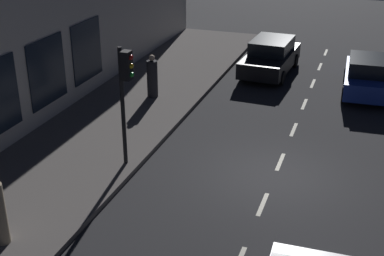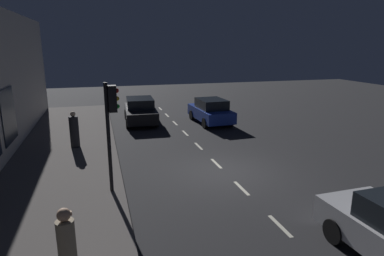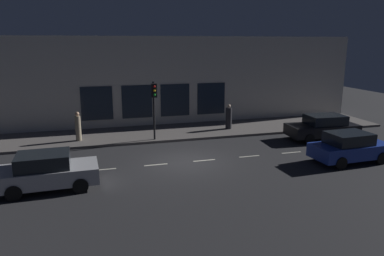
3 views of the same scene
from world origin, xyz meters
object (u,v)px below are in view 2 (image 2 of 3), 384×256
object	(u,v)px
pedestrian_0	(68,254)
pedestrian_1	(74,131)
parked_car_0	(211,111)
traffic_light	(111,115)
parked_car_2	(140,110)

from	to	relation	value
pedestrian_0	pedestrian_1	size ratio (longest dim) A/B	1.04
parked_car_0	pedestrian_1	distance (m)	8.86
pedestrian_1	parked_car_0	bearing A→B (deg)	-145.88
traffic_light	parked_car_2	distance (m)	10.94
traffic_light	pedestrian_1	size ratio (longest dim) A/B	2.09
traffic_light	pedestrian_1	world-z (taller)	traffic_light
parked_car_0	pedestrian_0	xyz separation A→B (m)	(7.65, 13.69, 0.22)
traffic_light	parked_car_0	distance (m)	11.38
parked_car_2	pedestrian_1	bearing A→B (deg)	55.96
parked_car_2	pedestrian_0	world-z (taller)	pedestrian_0
traffic_light	parked_car_2	bearing A→B (deg)	-101.73
pedestrian_0	pedestrian_1	distance (m)	10.14
traffic_light	pedestrian_1	distance (m)	6.03
parked_car_0	pedestrian_1	world-z (taller)	pedestrian_1
parked_car_2	pedestrian_0	size ratio (longest dim) A/B	2.51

